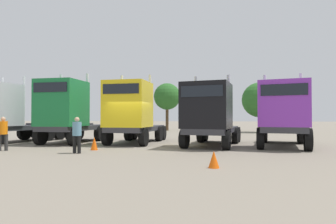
{
  "coord_description": "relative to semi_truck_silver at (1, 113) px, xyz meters",
  "views": [
    {
      "loc": [
        4.54,
        -15.33,
        1.64
      ],
      "look_at": [
        1.75,
        2.08,
        1.97
      ],
      "focal_mm": 30.22,
      "sensor_mm": 36.0,
      "label": 1
    }
  ],
  "objects": [
    {
      "name": "visitor_in_hivis",
      "position": [
        2.86,
        -3.29,
        -0.98
      ],
      "size": [
        0.56,
        0.56,
        1.66
      ],
      "rotation": [
        0.0,
        0.0,
        5.44
      ],
      "color": "#2F2F2F",
      "rests_on": "ground"
    },
    {
      "name": "semi_truck_black",
      "position": [
        12.81,
        0.09,
        -0.13
      ],
      "size": [
        3.61,
        6.38,
        4.05
      ],
      "rotation": [
        0.0,
        0.0,
        -1.76
      ],
      "color": "#333338",
      "rests_on": "ground"
    },
    {
      "name": "visitor_with_camera",
      "position": [
        6.88,
        -3.6,
        -0.98
      ],
      "size": [
        0.51,
        0.51,
        1.65
      ],
      "rotation": [
        0.0,
        0.0,
        1.25
      ],
      "color": "black",
      "rests_on": "ground"
    },
    {
      "name": "oak_far_right",
      "position": [
        18.04,
        16.29,
        1.59
      ],
      "size": [
        3.82,
        3.82,
        5.45
      ],
      "color": "#4C3823",
      "rests_on": "ground"
    },
    {
      "name": "semi_truck_yellow",
      "position": [
        8.1,
        0.99,
        0.01
      ],
      "size": [
        2.86,
        6.01,
        4.34
      ],
      "rotation": [
        0.0,
        0.0,
        -1.63
      ],
      "color": "#333338",
      "rests_on": "ground"
    },
    {
      "name": "traffic_cone_near",
      "position": [
        13.04,
        -6.38,
        -1.66
      ],
      "size": [
        0.36,
        0.36,
        0.55
      ],
      "primitive_type": "cone",
      "color": "#F2590C",
      "rests_on": "ground"
    },
    {
      "name": "traffic_cone_mid",
      "position": [
        7.13,
        -2.27,
        -1.61
      ],
      "size": [
        0.36,
        0.36,
        0.66
      ],
      "primitive_type": "cone",
      "color": "#F2590C",
      "rests_on": "ground"
    },
    {
      "name": "oak_far_left",
      "position": [
        1.93,
        17.33,
        1.49
      ],
      "size": [
        3.26,
        3.26,
        5.08
      ],
      "color": "#4C3823",
      "rests_on": "ground"
    },
    {
      "name": "semi_truck_purple",
      "position": [
        16.77,
        0.44,
        -0.09
      ],
      "size": [
        3.79,
        6.77,
        4.08
      ],
      "rotation": [
        0.0,
        0.0,
        -1.78
      ],
      "color": "#333338",
      "rests_on": "ground"
    },
    {
      "name": "oak_far_centre",
      "position": [
        7.37,
        18.91,
        2.26
      ],
      "size": [
        3.3,
        3.3,
        5.88
      ],
      "color": "#4C3823",
      "rests_on": "ground"
    },
    {
      "name": "semi_truck_green",
      "position": [
        4.03,
        0.67,
        0.08
      ],
      "size": [
        2.81,
        5.78,
        4.46
      ],
      "rotation": [
        0.0,
        0.0,
        -1.62
      ],
      "color": "#333338",
      "rests_on": "ground"
    },
    {
      "name": "ground",
      "position": [
        8.48,
        -0.33,
        -1.94
      ],
      "size": [
        200.0,
        200.0,
        0.0
      ],
      "primitive_type": "plane",
      "color": "gray"
    },
    {
      "name": "semi_truck_silver",
      "position": [
        0.0,
        0.0,
        0.0
      ],
      "size": [
        3.77,
        6.67,
        4.28
      ],
      "rotation": [
        0.0,
        0.0,
        -1.78
      ],
      "color": "#333338",
      "rests_on": "ground"
    }
  ]
}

